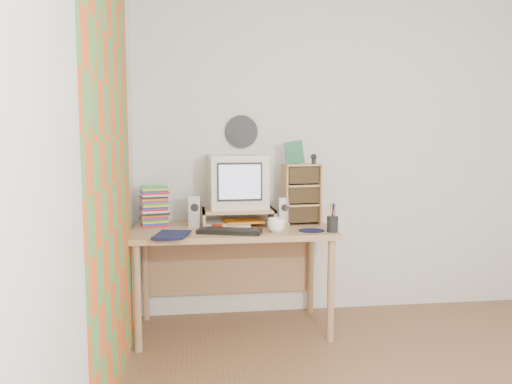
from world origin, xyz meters
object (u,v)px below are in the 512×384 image
object	(u,v)px
desk	(232,244)
diary	(156,233)
dvd_stack	(155,208)
keyboard	(230,231)
cd_rack	(301,194)
mug	(276,225)
crt_monitor	(238,182)

from	to	relation	value
desk	diary	size ratio (longest dim) A/B	5.60
diary	dvd_stack	bearing A→B (deg)	105.97
keyboard	diary	bearing A→B (deg)	-155.68
keyboard	diary	world-z (taller)	diary
cd_rack	diary	bearing A→B (deg)	-168.18
mug	diary	bearing A→B (deg)	-175.61
cd_rack	desk	bearing A→B (deg)	176.34
dvd_stack	diary	size ratio (longest dim) A/B	1.05
mug	diary	world-z (taller)	mug
cd_rack	diary	world-z (taller)	cd_rack
desk	diary	distance (m)	0.63
keyboard	dvd_stack	world-z (taller)	dvd_stack
dvd_stack	diary	world-z (taller)	dvd_stack
diary	desk	bearing A→B (deg)	43.56
desk	dvd_stack	bearing A→B (deg)	172.20
keyboard	dvd_stack	bearing A→B (deg)	163.40
keyboard	cd_rack	bearing A→B (deg)	46.54
desk	mug	world-z (taller)	mug
diary	keyboard	bearing A→B (deg)	17.77
dvd_stack	cd_rack	world-z (taller)	cd_rack
desk	cd_rack	world-z (taller)	cd_rack
crt_monitor	cd_rack	xyz separation A→B (m)	(0.46, -0.05, -0.09)
dvd_stack	diary	distance (m)	0.42
cd_rack	diary	distance (m)	1.11
crt_monitor	keyboard	distance (m)	0.48
dvd_stack	diary	xyz separation A→B (m)	(0.04, -0.40, -0.11)
cd_rack	mug	world-z (taller)	cd_rack
dvd_stack	mug	xyz separation A→B (m)	(0.83, -0.34, -0.08)
desk	mug	xyz separation A→B (m)	(0.28, -0.27, 0.18)
mug	crt_monitor	bearing A→B (deg)	122.69
keyboard	dvd_stack	size ratio (longest dim) A/B	1.61
crt_monitor	diary	distance (m)	0.76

